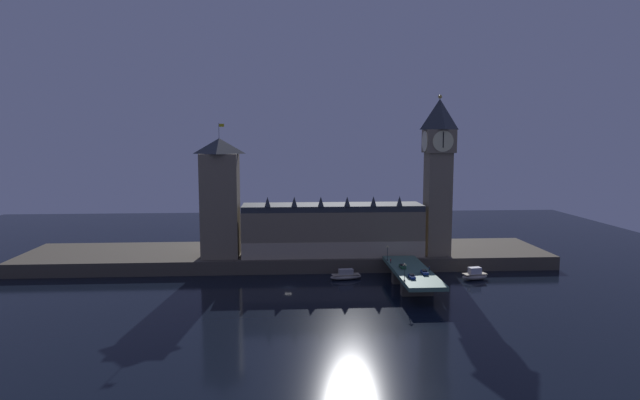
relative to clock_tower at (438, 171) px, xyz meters
The scene contains 15 objects.
ground_plane 77.74m from the clock_tower, 156.80° to the right, with size 400.00×400.00×0.00m, color black.
embankment 72.82m from the clock_tower, 168.32° to the left, with size 220.00×42.00×5.47m.
parliament_hall 49.27m from the clock_tower, behind, with size 73.50×17.58×24.86m.
clock_tower is the anchor object (origin of this frame).
victoria_tower 89.05m from the clock_tower, behind, with size 14.96×14.96×53.74m.
bridge 49.96m from the clock_tower, 119.35° to the right, with size 12.74×46.00×6.89m.
car_northbound_lead 47.68m from the clock_tower, 125.55° to the right, with size 1.89×4.53×1.41m.
car_northbound_trail 57.39m from the clock_tower, 115.47° to the right, with size 1.87×4.30×1.40m.
car_southbound_lead 51.78m from the clock_tower, 111.43° to the right, with size 1.94×4.34×1.47m.
pedestrian_mid_walk 47.85m from the clock_tower, 109.71° to the right, with size 0.38×0.38×1.77m.
pedestrian_far_rail 44.78m from the clock_tower, 137.72° to the right, with size 0.38×0.38×1.84m.
street_lamp_near 59.42m from the clock_tower, 117.16° to the right, with size 1.34×0.60×5.92m.
street_lamp_far 41.08m from the clock_tower, 144.91° to the right, with size 1.34×0.60×5.89m.
boat_upstream 57.68m from the clock_tower, 156.55° to the right, with size 12.39×5.69×4.00m.
boat_downstream 44.26m from the clock_tower, 66.42° to the right, with size 10.63×5.99×4.76m.
Camera 1 is at (-0.43, -187.30, 52.72)m, focal length 30.00 mm.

